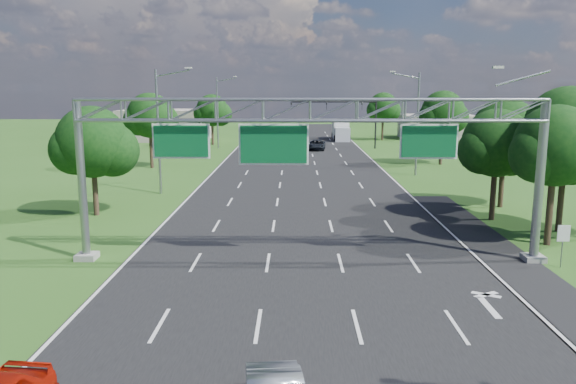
{
  "coord_description": "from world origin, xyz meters",
  "views": [
    {
      "loc": [
        -0.47,
        -15.18,
        8.54
      ],
      "look_at": [
        -0.82,
        12.96,
        3.31
      ],
      "focal_mm": 35.0,
      "sensor_mm": 36.0,
      "label": 1
    }
  ],
  "objects_px": {
    "regulatory_sign": "(563,237)",
    "traffic_signal": "(351,112)",
    "sign_gantry": "(312,123)",
    "box_truck": "(341,130)"
  },
  "relations": [
    {
      "from": "regulatory_sign",
      "to": "traffic_signal",
      "type": "bearing_deg",
      "value": 95.2
    },
    {
      "from": "box_truck",
      "to": "regulatory_sign",
      "type": "bearing_deg",
      "value": -85.16
    },
    {
      "from": "sign_gantry",
      "to": "box_truck",
      "type": "bearing_deg",
      "value": 84.14
    },
    {
      "from": "regulatory_sign",
      "to": "box_truck",
      "type": "bearing_deg",
      "value": 94.39
    },
    {
      "from": "sign_gantry",
      "to": "regulatory_sign",
      "type": "xyz_separation_m",
      "value": [
        12.07,
        -1.02,
        -5.38
      ]
    },
    {
      "from": "sign_gantry",
      "to": "box_truck",
      "type": "xyz_separation_m",
      "value": [
        6.86,
        66.87,
        -5.34
      ]
    },
    {
      "from": "regulatory_sign",
      "to": "traffic_signal",
      "type": "xyz_separation_m",
      "value": [
        -4.92,
        54.02,
        3.66
      ]
    },
    {
      "from": "sign_gantry",
      "to": "box_truck",
      "type": "distance_m",
      "value": 67.44
    },
    {
      "from": "sign_gantry",
      "to": "regulatory_sign",
      "type": "height_order",
      "value": "sign_gantry"
    },
    {
      "from": "sign_gantry",
      "to": "box_truck",
      "type": "relative_size",
      "value": 2.75
    }
  ]
}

